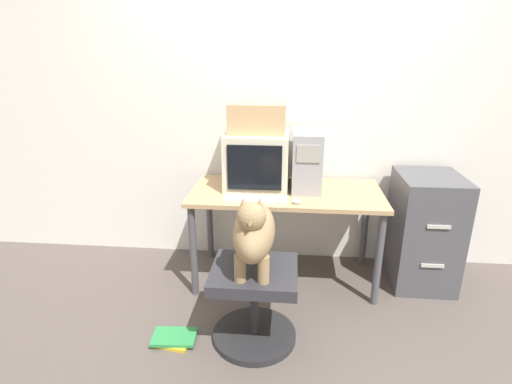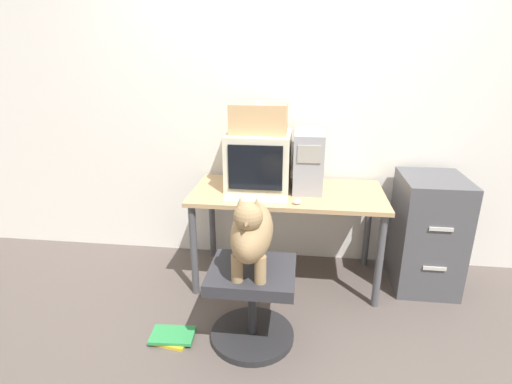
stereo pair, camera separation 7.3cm
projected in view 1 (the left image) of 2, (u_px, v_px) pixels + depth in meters
ground_plane at (283, 302)px, 2.79m from camera, size 12.00×12.00×0.00m
wall_back at (289, 101)px, 3.04m from camera, size 8.00×0.05×2.60m
desk at (286, 202)px, 2.89m from camera, size 1.36×0.66×0.71m
crt_monitor at (257, 160)px, 2.89m from camera, size 0.45×0.42×0.40m
pc_tower at (307, 160)px, 2.87m from camera, size 0.21×0.42×0.42m
keyboard at (255, 199)px, 2.66m from camera, size 0.42×0.15×0.03m
computer_mouse at (297, 201)px, 2.61m from camera, size 0.06×0.04×0.04m
office_chair at (254, 300)px, 2.36m from camera, size 0.51×0.51×0.48m
dog at (254, 231)px, 2.20m from camera, size 0.23×0.53×0.48m
filing_cabinet at (424, 230)px, 2.93m from camera, size 0.43×0.53×0.83m
cardboard_box at (257, 118)px, 2.80m from camera, size 0.40×0.27×0.21m
book_stack_floor at (174, 338)px, 2.41m from camera, size 0.27×0.20×0.04m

